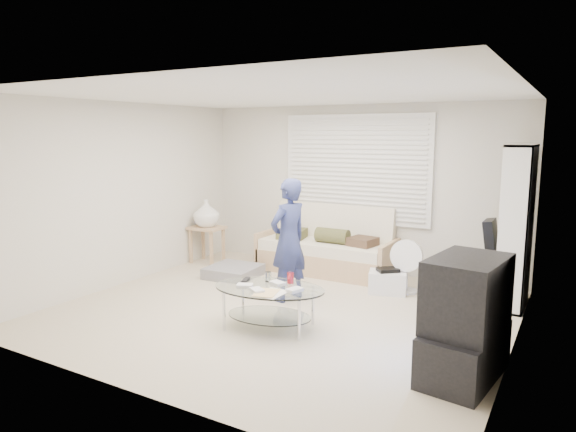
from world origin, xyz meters
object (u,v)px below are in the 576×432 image
Objects in this scene: bookshelf at (516,227)px; coffee_table at (269,295)px; tv_unit at (465,320)px; futon_sofa at (327,250)px.

coffee_table is at bearing -135.95° from bookshelf.
tv_unit is (-0.13, -2.24, -0.46)m from bookshelf.
futon_sofa is 2.72m from bookshelf.
coffee_table is (-2.17, -2.10, -0.61)m from bookshelf.
tv_unit is 0.79× the size of coffee_table.
bookshelf reaches higher than futon_sofa.
futon_sofa is 2.42m from coffee_table.
bookshelf is at bearing 44.05° from coffee_table.
bookshelf reaches higher than coffee_table.
coffee_table is (-2.04, 0.14, -0.15)m from tv_unit.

